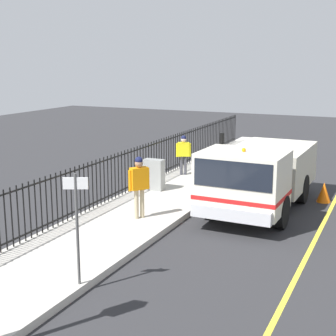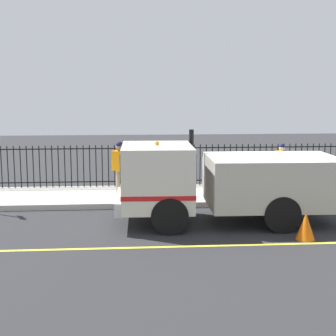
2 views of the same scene
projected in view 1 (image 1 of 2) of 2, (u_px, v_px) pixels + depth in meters
The scene contains 10 objects.
ground_plane at pixel (262, 198), 17.46m from camera, with size 54.35×54.35×0.00m, color #2B2B2D.
sidewalk_slab at pixel (184, 187), 18.66m from camera, with size 2.93×24.70×0.18m, color #B7B2A8.
lane_marking at pixel (332, 206), 16.51m from camera, with size 0.12×22.23×0.01m, color yellow.
work_truck at pixel (258, 173), 15.71m from camera, with size 2.51×6.13×2.51m.
worker_standing at pixel (139, 181), 14.48m from camera, with size 0.49×0.56×1.82m.
pedestrian_distant at pixel (183, 151), 20.04m from camera, with size 0.53×0.40×1.59m.
iron_fence at pixel (151, 161), 19.03m from camera, with size 0.04×21.03×1.51m.
utility_cabinet at pixel (154, 175), 17.81m from camera, with size 0.71×0.37×1.09m, color gray.
traffic_cone at pixel (324, 192), 16.93m from camera, with size 0.47×0.47×0.67m, color orange.
street_sign at pixel (77, 216), 10.08m from camera, with size 0.47×0.24×2.34m.
Camera 1 is at (-4.10, 16.67, 4.70)m, focal length 53.91 mm.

